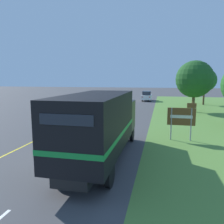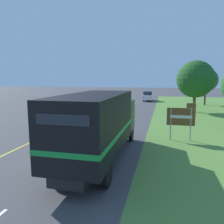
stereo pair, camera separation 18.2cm
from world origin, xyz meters
name	(u,v)px [view 1 (the left image)]	position (x,y,z in m)	size (l,w,h in m)	color
ground_plane	(72,156)	(0.00, 0.00, 0.00)	(200.00, 200.00, 0.00)	#444447
edge_line_yellow	(90,114)	(-3.70, 14.21, 0.00)	(0.12, 59.73, 0.01)	yellow
centre_dash_near	(74,155)	(0.00, 0.21, 0.00)	(0.12, 2.60, 0.01)	white
centre_dash_mid_a	(104,129)	(0.00, 6.81, 0.00)	(0.12, 2.60, 0.01)	white
centre_dash_mid_b	(119,116)	(0.00, 13.41, 0.00)	(0.12, 2.60, 0.01)	white
centre_dash_far	(128,109)	(0.00, 20.01, 0.00)	(0.12, 2.60, 0.01)	white
centre_dash_farthest	(133,104)	(0.00, 26.61, 0.00)	(0.12, 2.60, 0.01)	white
horse_trailer_truck	(101,123)	(1.74, -0.28, 1.97)	(2.48, 8.83, 3.49)	black
lead_car_white	(110,104)	(-1.92, 17.08, 0.96)	(1.80, 4.40, 1.91)	black
lead_car_white_ahead	(147,96)	(1.91, 32.13, 0.96)	(1.80, 4.49, 1.90)	black
highway_sign	(182,117)	(6.07, 4.62, 1.60)	(1.86, 0.09, 2.59)	#9E9EA3
roadside_tree_mid	(195,79)	(8.68, 18.71, 4.17)	(4.65, 4.65, 6.50)	brown
roadside_tree_far	(205,80)	(11.45, 27.52, 4.02)	(3.73, 3.73, 5.90)	#4C3823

